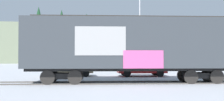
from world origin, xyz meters
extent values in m
plane|color=#B2B5BC|center=(0.00, 0.00, 0.00)|extent=(260.00, 260.00, 0.00)
cube|color=#4C4742|center=(0.10, -0.72, 0.04)|extent=(59.92, 3.35, 0.08)
cube|color=#4C4742|center=(0.18, 0.72, 0.04)|extent=(59.92, 3.35, 0.08)
cube|color=#33383D|center=(0.14, 0.00, 2.63)|extent=(14.11, 3.50, 3.20)
cube|color=#2D2823|center=(0.14, 0.00, 4.34)|extent=(13.28, 1.12, 0.24)
cube|color=#999999|center=(-2.04, -1.27, 2.71)|extent=(3.07, 0.20, 1.76)
cube|color=#CC4C8C|center=(0.57, -1.42, 1.59)|extent=(2.47, 0.16, 1.10)
cube|color=black|center=(0.14, 0.00, 0.93)|extent=(13.76, 2.25, 0.20)
cube|color=black|center=(-4.40, 0.25, 0.51)|extent=(2.16, 1.35, 0.36)
cylinder|color=black|center=(-5.28, -0.43, 0.46)|extent=(0.93, 0.17, 0.92)
cylinder|color=black|center=(-5.21, 1.01, 0.46)|extent=(0.93, 0.17, 0.92)
cylinder|color=black|center=(-3.59, -0.52, 0.46)|extent=(0.93, 0.17, 0.92)
cylinder|color=black|center=(-3.51, 0.92, 0.46)|extent=(0.93, 0.17, 0.92)
cube|color=black|center=(4.68, -0.25, 0.51)|extent=(2.16, 1.35, 0.36)
cylinder|color=black|center=(3.80, -0.92, 0.46)|extent=(0.93, 0.17, 0.92)
cylinder|color=black|center=(3.87, 0.52, 0.46)|extent=(0.93, 0.17, 0.92)
cylinder|color=black|center=(5.49, -1.01, 0.46)|extent=(0.93, 0.17, 0.92)
cylinder|color=black|center=(5.57, 0.43, 0.46)|extent=(0.93, 0.17, 0.92)
cylinder|color=silver|center=(2.89, 10.23, 4.96)|extent=(0.12, 0.12, 9.93)
cube|color=slate|center=(0.00, 67.58, 5.03)|extent=(124.73, 42.11, 10.06)
cube|color=#9E9384|center=(26.38, 54.95, 11.36)|extent=(5.73, 5.18, 2.60)
cube|color=brown|center=(-8.49, 54.95, 11.25)|extent=(6.78, 3.84, 2.39)
cone|color=#193D23|center=(-2.48, 60.68, 12.35)|extent=(2.29, 2.29, 4.59)
cone|color=#193D23|center=(-15.12, 52.66, 12.50)|extent=(2.44, 2.44, 4.88)
cone|color=#193D23|center=(-9.53, 57.29, 12.56)|extent=(2.50, 2.50, 5.00)
cube|color=#9E8966|center=(-4.37, 6.21, 0.64)|extent=(4.27, 2.10, 0.63)
cube|color=#2D333D|center=(-4.62, 6.20, 1.26)|extent=(2.37, 1.81, 0.62)
cylinder|color=black|center=(-3.00, 7.18, 0.32)|extent=(0.65, 0.25, 0.64)
cylinder|color=black|center=(-2.91, 5.39, 0.32)|extent=(0.65, 0.25, 0.64)
cylinder|color=black|center=(-5.84, 7.03, 0.32)|extent=(0.65, 0.25, 0.64)
cylinder|color=black|center=(-5.74, 5.24, 0.32)|extent=(0.65, 0.25, 0.64)
cube|color=#B21E1E|center=(2.03, 5.61, 0.71)|extent=(4.23, 1.89, 0.78)
cube|color=#2D333D|center=(1.84, 5.61, 1.45)|extent=(1.99, 1.68, 0.70)
cylinder|color=black|center=(3.47, 6.47, 0.32)|extent=(0.64, 0.23, 0.64)
cylinder|color=black|center=(3.45, 4.72, 0.32)|extent=(0.64, 0.23, 0.64)
cylinder|color=black|center=(0.61, 6.50, 0.32)|extent=(0.64, 0.23, 0.64)
cylinder|color=black|center=(0.59, 4.75, 0.32)|extent=(0.64, 0.23, 0.64)
camera|label=1|loc=(-2.99, -16.75, 1.79)|focal=41.22mm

